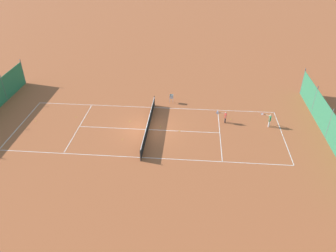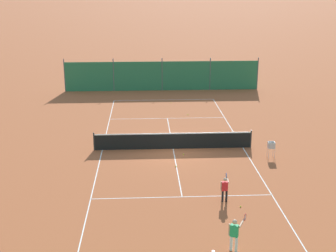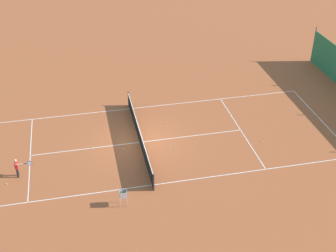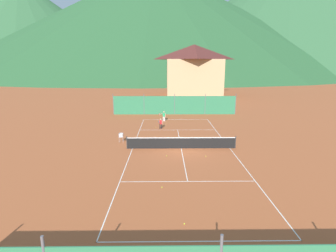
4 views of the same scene
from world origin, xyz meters
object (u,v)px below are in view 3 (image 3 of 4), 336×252
(player_near_service, at_px, (17,166))
(tennis_ball_far_corner, at_px, (166,123))
(tennis_ball_service_box, at_px, (175,149))
(tennis_ball_by_net_left, at_px, (6,184))
(tennis_ball_mid_court, at_px, (124,149))
(tennis_ball_alley_left, at_px, (93,147))
(ball_hopper, at_px, (123,195))
(tennis_ball_by_net_right, at_px, (262,142))
(tennis_net, at_px, (139,135))
(tennis_ball_near_corner, at_px, (309,126))

(player_near_service, height_order, tennis_ball_far_corner, player_near_service)
(player_near_service, bearing_deg, tennis_ball_service_box, -86.07)
(tennis_ball_by_net_left, height_order, tennis_ball_mid_court, same)
(tennis_ball_alley_left, bearing_deg, ball_hopper, -168.00)
(player_near_service, xyz_separation_m, tennis_ball_by_net_right, (0.29, -14.11, -0.63))
(tennis_ball_by_net_right, relative_size, tennis_ball_mid_court, 1.00)
(player_near_service, distance_m, tennis_ball_alley_left, 4.55)
(player_near_service, height_order, ball_hopper, player_near_service)
(tennis_ball_far_corner, bearing_deg, ball_hopper, 152.39)
(player_near_service, bearing_deg, tennis_ball_by_net_right, -88.83)
(tennis_ball_by_net_left, xyz_separation_m, tennis_ball_mid_court, (1.91, -6.51, 0.00))
(tennis_ball_by_net_right, bearing_deg, tennis_ball_far_corner, 57.42)
(tennis_net, relative_size, tennis_ball_far_corner, 139.09)
(tennis_ball_mid_court, bearing_deg, tennis_ball_by_net_right, -97.09)
(tennis_ball_far_corner, distance_m, tennis_ball_mid_court, 3.82)
(player_near_service, xyz_separation_m, tennis_ball_near_corner, (1.31, -17.67, -0.63))
(tennis_ball_mid_court, height_order, tennis_ball_alley_left, same)
(tennis_net, distance_m, tennis_ball_near_corner, 10.78)
(tennis_ball_service_box, bearing_deg, tennis_ball_near_corner, -85.42)
(tennis_net, relative_size, tennis_ball_by_net_right, 139.09)
(tennis_ball_service_box, xyz_separation_m, ball_hopper, (-4.08, 3.60, 0.62))
(tennis_ball_near_corner, xyz_separation_m, tennis_ball_mid_court, (-0.00, 11.80, 0.00))
(tennis_ball_far_corner, relative_size, tennis_ball_mid_court, 1.00)
(tennis_ball_by_net_right, bearing_deg, tennis_ball_service_box, 86.55)
(tennis_ball_service_box, height_order, tennis_ball_by_net_left, same)
(tennis_ball_service_box, xyz_separation_m, tennis_ball_mid_court, (0.71, 2.96, 0.00))
(tennis_net, xyz_separation_m, tennis_ball_by_net_left, (-2.43, 7.55, -0.47))
(tennis_net, xyz_separation_m, tennis_ball_alley_left, (0.03, 2.81, -0.47))
(player_near_service, bearing_deg, tennis_net, -75.13)
(tennis_net, bearing_deg, tennis_ball_far_corner, -48.84)
(tennis_ball_near_corner, distance_m, tennis_ball_mid_court, 11.80)
(player_near_service, xyz_separation_m, tennis_ball_by_net_left, (-0.59, 0.64, -0.63))
(tennis_net, bearing_deg, tennis_ball_service_box, -122.59)
(tennis_ball_far_corner, distance_m, tennis_ball_by_net_left, 10.45)
(tennis_net, relative_size, ball_hopper, 10.31)
(player_near_service, bearing_deg, tennis_ball_far_corner, -68.04)
(tennis_ball_far_corner, bearing_deg, tennis_net, 131.16)
(player_near_service, bearing_deg, tennis_ball_by_net_left, 132.94)
(tennis_ball_by_net_left, bearing_deg, tennis_ball_by_net_right, -86.58)
(player_near_service, relative_size, tennis_ball_service_box, 17.17)
(player_near_service, distance_m, tennis_ball_by_net_right, 14.13)
(tennis_ball_far_corner, height_order, tennis_ball_service_box, same)
(tennis_ball_far_corner, relative_size, tennis_ball_service_box, 1.00)
(tennis_ball_service_box, bearing_deg, tennis_ball_far_corner, -1.92)
(tennis_ball_near_corner, bearing_deg, tennis_ball_far_corner, 75.34)
(tennis_ball_service_box, xyz_separation_m, tennis_ball_by_net_left, (-1.20, 9.47, 0.00))
(tennis_ball_by_net_left, xyz_separation_m, tennis_ball_alley_left, (2.45, -4.74, 0.00))
(tennis_ball_far_corner, xyz_separation_m, tennis_ball_near_corner, (-2.29, -8.74, 0.00))
(tennis_net, height_order, tennis_ball_service_box, tennis_net)
(tennis_ball_by_net_right, bearing_deg, ball_hopper, 112.93)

